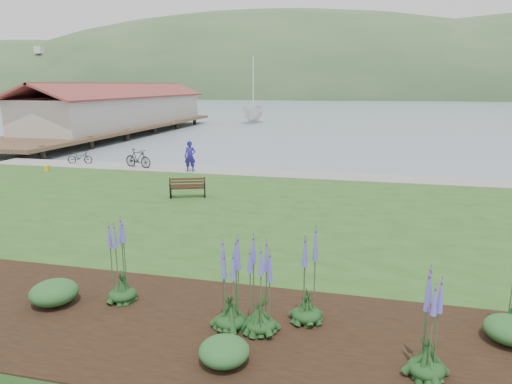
{
  "coord_description": "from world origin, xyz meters",
  "views": [
    {
      "loc": [
        5.8,
        -17.7,
        5.26
      ],
      "look_at": [
        1.88,
        -1.42,
        1.3
      ],
      "focal_mm": 32.0,
      "sensor_mm": 36.0,
      "label": 1
    }
  ],
  "objects_px": {
    "bicycle_a": "(80,157)",
    "sailboat": "(253,123)",
    "person": "(190,154)",
    "park_bench": "(188,187)"
  },
  "relations": [
    {
      "from": "park_bench",
      "to": "sailboat",
      "type": "bearing_deg",
      "value": 79.7
    },
    {
      "from": "person",
      "to": "sailboat",
      "type": "xyz_separation_m",
      "value": [
        -5.9,
        38.88,
        -1.44
      ]
    },
    {
      "from": "person",
      "to": "bicycle_a",
      "type": "distance_m",
      "value": 7.84
    },
    {
      "from": "bicycle_a",
      "to": "sailboat",
      "type": "distance_m",
      "value": 37.96
    },
    {
      "from": "park_bench",
      "to": "sailboat",
      "type": "xyz_separation_m",
      "value": [
        -8.0,
        44.55,
        -0.87
      ]
    },
    {
      "from": "park_bench",
      "to": "bicycle_a",
      "type": "relative_size",
      "value": 1.06
    },
    {
      "from": "person",
      "to": "sailboat",
      "type": "bearing_deg",
      "value": 86.65
    },
    {
      "from": "bicycle_a",
      "to": "sailboat",
      "type": "xyz_separation_m",
      "value": [
        1.85,
        37.91,
        -0.81
      ]
    },
    {
      "from": "person",
      "to": "sailboat",
      "type": "relative_size",
      "value": 0.07
    },
    {
      "from": "bicycle_a",
      "to": "sailboat",
      "type": "height_order",
      "value": "sailboat"
    }
  ]
}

